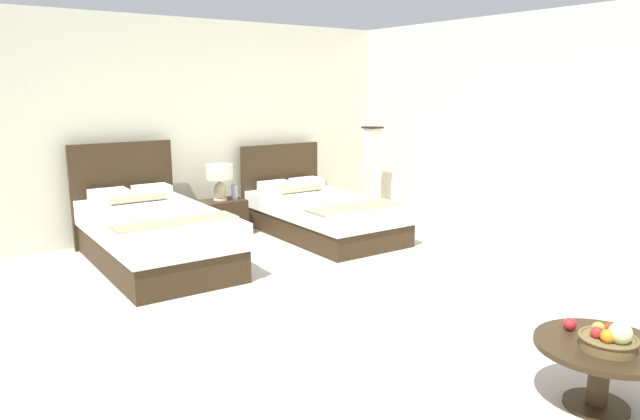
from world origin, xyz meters
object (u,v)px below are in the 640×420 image
bed_near_corner (321,214)px  loose_apple (570,324)px  coffee_table (601,359)px  fruit_bowl (610,339)px  bed_near_window (154,234)px  nightstand (222,218)px  vase (234,192)px  table_lamp (220,176)px  floor_lamp_corner (372,172)px

bed_near_corner → loose_apple: 4.29m
coffee_table → fruit_bowl: 0.19m
coffee_table → bed_near_window: bearing=104.6°
nightstand → vase: bearing=-13.0°
bed_near_window → table_lamp: 1.41m
vase → loose_apple: size_ratio=2.41×
bed_near_window → fruit_bowl: 4.56m
bed_near_window → nightstand: size_ratio=3.89×
bed_near_corner → vase: 1.15m
bed_near_window → loose_apple: bearing=-74.4°
bed_near_window → coffee_table: bed_near_window is taller
bed_near_corner → fruit_bowl: (-1.14, -4.44, 0.20)m
table_lamp → vase: size_ratio=2.37×
table_lamp → nightstand: bearing=-90.0°
bed_near_corner → coffee_table: bearing=-104.0°
nightstand → floor_lamp_corner: 2.41m
vase → fruit_bowl: bearing=-92.5°
floor_lamp_corner → nightstand: bearing=175.3°
bed_near_corner → table_lamp: (-1.09, 0.69, 0.50)m
table_lamp → loose_apple: 4.85m
vase → loose_apple: bearing=-91.9°
coffee_table → loose_apple: 0.26m
bed_near_window → floor_lamp_corner: 3.55m
loose_apple → floor_lamp_corner: 5.20m
bed_near_corner → nightstand: 1.28m
bed_near_window → bed_near_corner: size_ratio=1.00×
vase → floor_lamp_corner: bearing=-4.0°
coffee_table → loose_apple: (0.02, 0.22, 0.14)m
coffee_table → fruit_bowl: bearing=-128.4°
vase → fruit_bowl: (-0.23, -5.07, -0.09)m
table_lamp → vase: table_lamp is taller
coffee_table → bed_near_corner: bearing=76.0°
bed_near_window → floor_lamp_corner: floor_lamp_corner is taller
vase → coffee_table: (-0.17, -5.01, -0.26)m
bed_near_corner → nightstand: size_ratio=3.87×
loose_apple → bed_near_window: bearing=105.6°
fruit_bowl → bed_near_window: bearing=103.8°
table_lamp → vase: 0.28m
table_lamp → floor_lamp_corner: floor_lamp_corner is taller
vase → fruit_bowl: size_ratio=0.59×
nightstand → table_lamp: bearing=90.0°
coffee_table → floor_lamp_corner: floor_lamp_corner is taller
bed_near_window → bed_near_corner: bearing=0.2°
loose_apple → bed_near_corner: bearing=75.5°
table_lamp → fruit_bowl: bearing=-90.6°
nightstand → coffee_table: 5.05m
loose_apple → floor_lamp_corner: size_ratio=0.06×
coffee_table → loose_apple: loose_apple is taller
vase → loose_apple: 4.79m
vase → fruit_bowl: 5.08m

